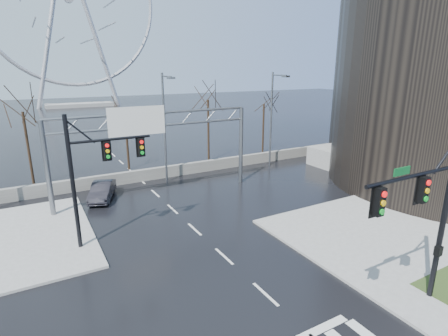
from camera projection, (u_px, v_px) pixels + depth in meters
ground at (265, 294)px, 16.61m from camera, size 260.00×260.00×0.00m
sidewalk_right_ext at (371, 230)px, 23.00m from camera, size 12.00×10.00×0.15m
sidewalk_far at (4, 242)px, 21.42m from camera, size 10.00×12.00×0.15m
tower_podium at (445, 161)px, 36.77m from camera, size 22.00×18.00×2.00m
barrier_wall at (141, 175)px, 33.19m from camera, size 52.00×0.50×1.10m
signal_mast_near at (429, 207)px, 14.33m from camera, size 5.52×0.41×8.00m
signal_mast_far at (93, 168)px, 20.00m from camera, size 4.72×0.41×8.00m
sign_gantry at (152, 136)px, 27.53m from camera, size 16.36×0.40×7.60m
streetlight_mid at (165, 120)px, 31.14m from camera, size 0.50×2.55×10.00m
streetlight_right at (273, 112)px, 36.82m from camera, size 0.50×2.55×10.00m
tree_left at (24, 121)px, 30.37m from camera, size 3.75×3.75×7.50m
tree_center at (125, 121)px, 35.69m from camera, size 3.25×3.25×6.50m
tree_right at (208, 107)px, 38.83m from camera, size 3.90×3.90×7.80m
tree_far_right at (264, 110)px, 43.26m from camera, size 3.40×3.40×6.80m
ferris_wheel at (69, 6)px, 91.30m from camera, size 45.00×6.00×50.91m
car at (102, 191)px, 28.53m from camera, size 3.03×4.59×1.43m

